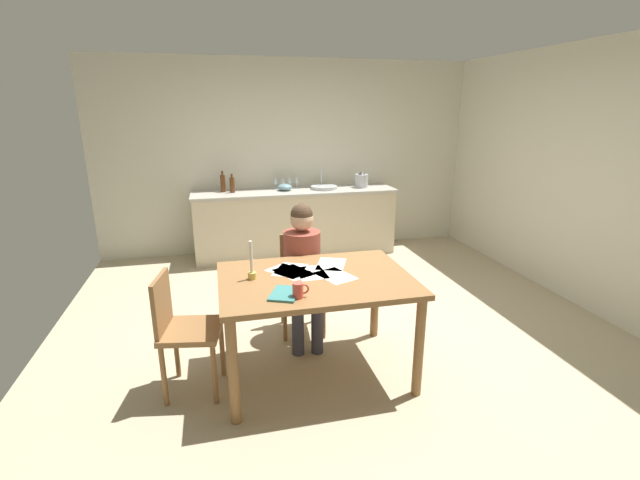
# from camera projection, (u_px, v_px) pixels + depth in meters

# --- Properties ---
(ground_plane) EXTENTS (5.20, 5.20, 0.04)m
(ground_plane) POSITION_uv_depth(u_px,v_px,m) (339.00, 330.00, 4.13)
(ground_plane) COLOR tan
(wall_back) EXTENTS (5.20, 0.12, 2.60)m
(wall_back) POSITION_uv_depth(u_px,v_px,m) (290.00, 157.00, 6.17)
(wall_back) COLOR beige
(wall_back) RESTS_ON ground
(wall_right) EXTENTS (0.12, 5.20, 2.60)m
(wall_right) POSITION_uv_depth(u_px,v_px,m) (597.00, 179.00, 4.32)
(wall_right) COLOR beige
(wall_right) RESTS_ON ground
(kitchen_counter) EXTENTS (2.73, 0.64, 0.90)m
(kitchen_counter) POSITION_uv_depth(u_px,v_px,m) (295.00, 222.00, 6.08)
(kitchen_counter) COLOR beige
(kitchen_counter) RESTS_ON ground
(dining_table) EXTENTS (1.39, 1.00, 0.79)m
(dining_table) POSITION_uv_depth(u_px,v_px,m) (316.00, 290.00, 3.25)
(dining_table) COLOR olive
(dining_table) RESTS_ON ground
(chair_at_table) EXTENTS (0.44, 0.44, 0.87)m
(chair_at_table) POSITION_uv_depth(u_px,v_px,m) (301.00, 278.00, 4.00)
(chair_at_table) COLOR olive
(chair_at_table) RESTS_ON ground
(person_seated) EXTENTS (0.35, 0.61, 1.19)m
(person_seated) POSITION_uv_depth(u_px,v_px,m) (303.00, 264.00, 3.80)
(person_seated) COLOR brown
(person_seated) RESTS_ON ground
(chair_side_empty) EXTENTS (0.46, 0.46, 0.89)m
(chair_side_empty) POSITION_uv_depth(u_px,v_px,m) (182.00, 328.00, 3.08)
(chair_side_empty) COLOR olive
(chair_side_empty) RESTS_ON ground
(coffee_mug) EXTENTS (0.11, 0.07, 0.10)m
(coffee_mug) POSITION_uv_depth(u_px,v_px,m) (298.00, 290.00, 2.86)
(coffee_mug) COLOR #D84C3F
(coffee_mug) RESTS_ON dining_table
(candlestick) EXTENTS (0.06, 0.06, 0.29)m
(candlestick) POSITION_uv_depth(u_px,v_px,m) (252.00, 268.00, 3.16)
(candlestick) COLOR gold
(candlestick) RESTS_ON dining_table
(book_magazine) EXTENTS (0.26, 0.30, 0.02)m
(book_magazine) POSITION_uv_depth(u_px,v_px,m) (285.00, 294.00, 2.91)
(book_magazine) COLOR #357775
(book_magazine) RESTS_ON dining_table
(paper_letter) EXTENTS (0.32, 0.36, 0.00)m
(paper_letter) POSITION_uv_depth(u_px,v_px,m) (290.00, 270.00, 3.36)
(paper_letter) COLOR white
(paper_letter) RESTS_ON dining_table
(paper_bill) EXTENTS (0.30, 0.35, 0.00)m
(paper_bill) POSITION_uv_depth(u_px,v_px,m) (335.00, 276.00, 3.24)
(paper_bill) COLOR white
(paper_bill) RESTS_ON dining_table
(paper_envelope) EXTENTS (0.35, 0.36, 0.00)m
(paper_envelope) POSITION_uv_depth(u_px,v_px,m) (288.00, 271.00, 3.33)
(paper_envelope) COLOR white
(paper_envelope) RESTS_ON dining_table
(paper_receipt) EXTENTS (0.31, 0.35, 0.00)m
(paper_receipt) POSITION_uv_depth(u_px,v_px,m) (331.00, 264.00, 3.48)
(paper_receipt) COLOR white
(paper_receipt) RESTS_ON dining_table
(paper_notice) EXTENTS (0.32, 0.36, 0.00)m
(paper_notice) POSITION_uv_depth(u_px,v_px,m) (293.00, 272.00, 3.31)
(paper_notice) COLOR white
(paper_notice) RESTS_ON dining_table
(paper_flyer) EXTENTS (0.22, 0.31, 0.00)m
(paper_flyer) POSITION_uv_depth(u_px,v_px,m) (311.00, 273.00, 3.30)
(paper_flyer) COLOR white
(paper_flyer) RESTS_ON dining_table
(sink_unit) EXTENTS (0.36, 0.36, 0.24)m
(sink_unit) POSITION_uv_depth(u_px,v_px,m) (324.00, 187.00, 6.03)
(sink_unit) COLOR #B2B7BC
(sink_unit) RESTS_ON kitchen_counter
(bottle_oil) EXTENTS (0.07, 0.07, 0.28)m
(bottle_oil) POSITION_uv_depth(u_px,v_px,m) (223.00, 183.00, 5.78)
(bottle_oil) COLOR #593319
(bottle_oil) RESTS_ON kitchen_counter
(bottle_vinegar) EXTENTS (0.07, 0.07, 0.24)m
(bottle_vinegar) POSITION_uv_depth(u_px,v_px,m) (232.00, 185.00, 5.75)
(bottle_vinegar) COLOR #593319
(bottle_vinegar) RESTS_ON kitchen_counter
(mixing_bowl) EXTENTS (0.20, 0.20, 0.09)m
(mixing_bowl) POSITION_uv_depth(u_px,v_px,m) (285.00, 187.00, 5.91)
(mixing_bowl) COLOR #668C99
(mixing_bowl) RESTS_ON kitchen_counter
(stovetop_kettle) EXTENTS (0.18, 0.18, 0.22)m
(stovetop_kettle) POSITION_uv_depth(u_px,v_px,m) (361.00, 180.00, 6.13)
(stovetop_kettle) COLOR #B7BABF
(stovetop_kettle) RESTS_ON kitchen_counter
(wine_glass_near_sink) EXTENTS (0.07, 0.07, 0.15)m
(wine_glass_near_sink) POSITION_uv_depth(u_px,v_px,m) (297.00, 180.00, 6.07)
(wine_glass_near_sink) COLOR silver
(wine_glass_near_sink) RESTS_ON kitchen_counter
(wine_glass_by_kettle) EXTENTS (0.07, 0.07, 0.15)m
(wine_glass_by_kettle) POSITION_uv_depth(u_px,v_px,m) (289.00, 180.00, 6.04)
(wine_glass_by_kettle) COLOR silver
(wine_glass_by_kettle) RESTS_ON kitchen_counter
(wine_glass_back_left) EXTENTS (0.07, 0.07, 0.15)m
(wine_glass_back_left) POSITION_uv_depth(u_px,v_px,m) (283.00, 181.00, 6.02)
(wine_glass_back_left) COLOR silver
(wine_glass_back_left) RESTS_ON kitchen_counter
(wine_glass_back_right) EXTENTS (0.07, 0.07, 0.15)m
(wine_glass_back_right) POSITION_uv_depth(u_px,v_px,m) (275.00, 181.00, 6.00)
(wine_glass_back_right) COLOR silver
(wine_glass_back_right) RESTS_ON kitchen_counter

